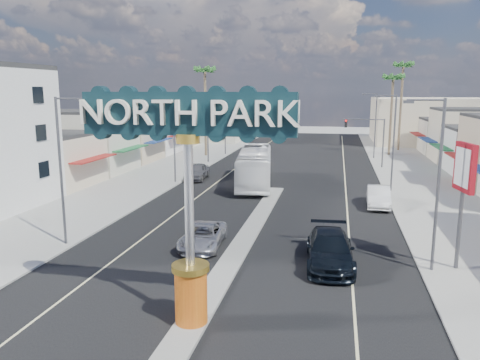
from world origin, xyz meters
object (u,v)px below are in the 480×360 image
at_px(streetlight_l_far, 226,120).
at_px(streetlight_r_far, 374,122).
at_px(car_parked_left, 197,171).
at_px(traffic_signal_left, 221,130).
at_px(streetlight_l_near, 63,164).
at_px(gateway_sign, 189,182).
at_px(suv_left, 203,236).
at_px(bank_pylon_sign, 464,175).
at_px(suv_right, 330,249).
at_px(car_parked_right, 379,197).
at_px(streetlight_l_mid, 176,134).
at_px(streetlight_r_near, 435,177).
at_px(city_bus, 255,167).
at_px(palm_left_far, 205,75).
at_px(traffic_signal_right, 368,133).
at_px(palm_right_far, 403,70).
at_px(streetlight_r_mid, 392,138).
at_px(palm_right_mid, 393,81).

xyz_separation_m(streetlight_l_far, streetlight_r_far, (20.87, 0.00, 0.00)).
relative_size(streetlight_r_far, car_parked_left, 1.80).
distance_m(traffic_signal_left, streetlight_l_near, 34.03).
distance_m(gateway_sign, streetlight_l_far, 51.10).
bearing_deg(traffic_signal_left, streetlight_l_near, -92.10).
xyz_separation_m(suv_left, bank_pylon_sign, (14.16, -0.84, 4.44)).
bearing_deg(gateway_sign, suv_right, 56.10).
bearing_deg(car_parked_right, streetlight_l_mid, 164.94).
relative_size(streetlight_l_far, streetlight_r_near, 1.00).
xyz_separation_m(car_parked_left, bank_pylon_sign, (20.91, -21.86, 4.29)).
bearing_deg(streetlight_r_near, suv_right, -179.09).
bearing_deg(city_bus, suv_left, -97.33).
height_order(streetlight_l_mid, suv_right, streetlight_l_mid).
bearing_deg(streetlight_r_near, palm_left_far, 120.36).
relative_size(gateway_sign, streetlight_l_mid, 1.02).
xyz_separation_m(traffic_signal_right, streetlight_l_far, (-19.62, 8.01, 0.79)).
bearing_deg(traffic_signal_right, car_parked_right, -90.53).
bearing_deg(streetlight_l_far, palm_left_far, -142.08).
distance_m(palm_right_far, suv_right, 54.20).
bearing_deg(streetlight_l_far, streetlight_r_near, -63.58).
distance_m(streetlight_l_far, streetlight_r_far, 20.87).
relative_size(streetlight_r_near, suv_left, 1.79).
xyz_separation_m(streetlight_r_mid, palm_left_far, (-23.43, 20.00, 6.43)).
distance_m(streetlight_l_far, streetlight_r_mid, 30.32).
bearing_deg(streetlight_l_mid, car_parked_left, 59.30).
relative_size(streetlight_l_near, palm_right_mid, 0.74).
bearing_deg(palm_right_far, streetlight_r_near, -95.02).
xyz_separation_m(traffic_signal_left, palm_left_far, (-3.82, 6.01, 7.22)).
bearing_deg(suv_left, car_parked_right, 44.38).
xyz_separation_m(gateway_sign, car_parked_right, (9.00, 22.04, -5.09)).
height_order(traffic_signal_left, streetlight_l_mid, streetlight_l_mid).
height_order(streetlight_r_far, car_parked_left, streetlight_r_far).
bearing_deg(palm_right_mid, streetlight_l_near, -116.99).
relative_size(car_parked_left, car_parked_right, 0.99).
bearing_deg(streetlight_l_mid, streetlight_r_near, -43.79).
relative_size(streetlight_l_mid, palm_left_far, 0.69).
height_order(suv_right, bank_pylon_sign, bank_pylon_sign).
height_order(traffic_signal_right, palm_left_far, palm_left_far).
relative_size(traffic_signal_right, bank_pylon_sign, 0.90).
bearing_deg(car_parked_left, streetlight_l_near, -97.07).
relative_size(palm_right_mid, palm_right_far, 0.86).
bearing_deg(bank_pylon_sign, suv_right, 175.81).
xyz_separation_m(palm_right_far, car_parked_left, (-24.00, -29.59, -11.53)).
relative_size(palm_left_far, palm_right_far, 0.93).
distance_m(streetlight_r_far, suv_left, 42.76).
height_order(palm_right_mid, palm_right_far, palm_right_far).
height_order(streetlight_r_mid, car_parked_left, streetlight_r_mid).
distance_m(palm_right_far, city_bus, 37.28).
height_order(streetlight_l_far, palm_left_far, palm_left_far).
bearing_deg(car_parked_left, streetlight_r_near, -52.49).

